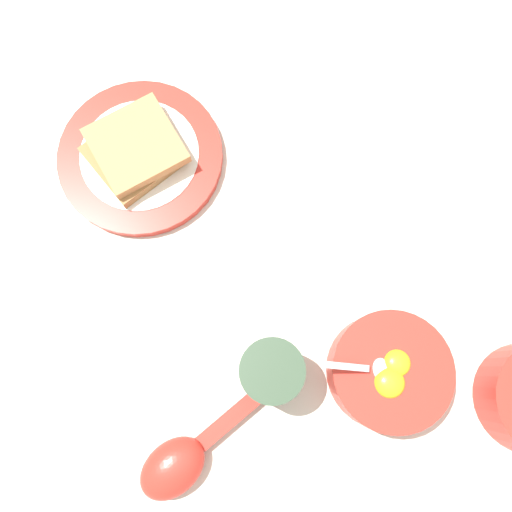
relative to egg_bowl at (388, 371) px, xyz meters
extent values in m
plane|color=beige|center=(0.13, -0.01, -0.03)|extent=(3.00, 3.00, 0.00)
cylinder|color=red|center=(0.00, 0.00, 0.00)|extent=(0.13, 0.13, 0.05)
cylinder|color=white|center=(0.00, 0.00, 0.01)|extent=(0.11, 0.11, 0.02)
ellipsoid|color=yellow|center=(-0.01, 0.01, 0.02)|extent=(0.03, 0.03, 0.02)
ellipsoid|color=yellow|center=(0.01, -0.01, 0.02)|extent=(0.03, 0.03, 0.02)
cylinder|color=black|center=(0.00, -0.01, 0.02)|extent=(0.03, 0.03, 0.00)
ellipsoid|color=silver|center=(0.00, 0.01, 0.02)|extent=(0.03, 0.02, 0.01)
cube|color=silver|center=(0.01, 0.05, 0.04)|extent=(0.02, 0.05, 0.03)
cylinder|color=red|center=(0.32, 0.24, -0.02)|extent=(0.21, 0.21, 0.01)
cylinder|color=white|center=(0.32, 0.24, -0.01)|extent=(0.15, 0.15, 0.00)
cube|color=#9E7042|center=(0.31, 0.25, -0.01)|extent=(0.13, 0.13, 0.01)
cube|color=tan|center=(0.32, 0.24, 0.01)|extent=(0.13, 0.13, 0.01)
ellipsoid|color=red|center=(-0.06, 0.25, -0.01)|extent=(0.09, 0.10, 0.04)
cube|color=red|center=(-0.02, 0.18, -0.02)|extent=(0.07, 0.10, 0.02)
cylinder|color=#334733|center=(0.02, 0.13, 0.01)|extent=(0.07, 0.07, 0.09)
cylinder|color=#472B16|center=(0.02, 0.13, 0.05)|extent=(0.06, 0.06, 0.01)
camera|label=1|loc=(0.03, 0.15, 0.57)|focal=35.00mm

